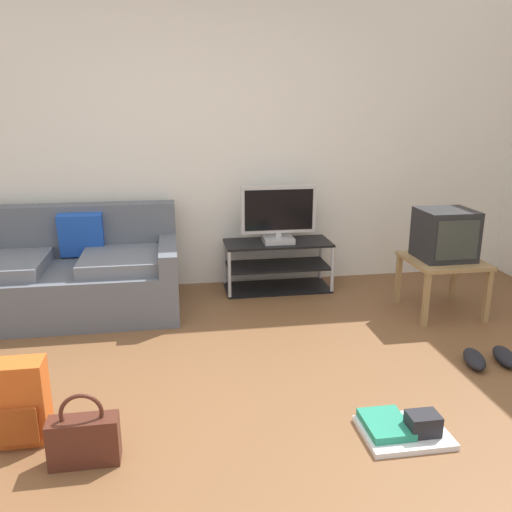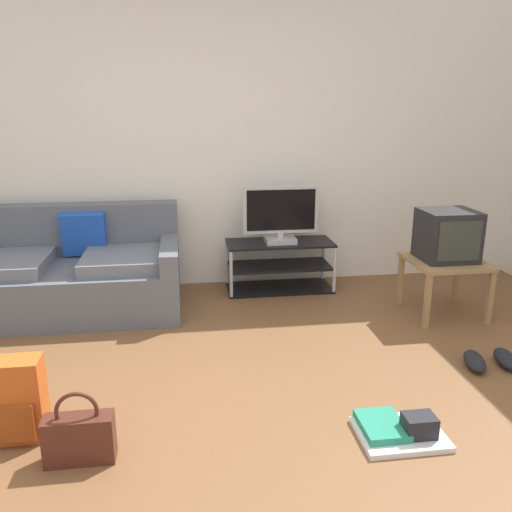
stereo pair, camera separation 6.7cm
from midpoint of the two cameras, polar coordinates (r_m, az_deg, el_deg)
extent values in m
cube|color=brown|center=(2.93, -1.69, -18.32)|extent=(9.00, 9.80, 0.02)
cube|color=silver|center=(4.87, -5.16, 12.53)|extent=(9.00, 0.10, 2.70)
cube|color=#565B66|center=(4.57, -18.99, -3.32)|extent=(1.77, 0.95, 0.39)
cube|color=#565B66|center=(4.82, -18.65, 2.78)|extent=(1.77, 0.20, 0.43)
cube|color=#565B66|center=(4.40, -8.84, 0.49)|extent=(0.14, 0.95, 0.17)
cube|color=slate|center=(4.57, -25.42, -0.82)|extent=(0.71, 0.66, 0.10)
cube|color=slate|center=(4.37, -13.14, -0.36)|extent=(0.71, 0.66, 0.10)
cube|color=blue|center=(4.69, -17.61, 2.30)|extent=(0.36, 0.17, 0.37)
cube|color=black|center=(4.78, 2.98, 1.42)|extent=(0.96, 0.42, 0.02)
cube|color=black|center=(4.84, 2.94, -1.04)|extent=(0.92, 0.40, 0.02)
cube|color=black|center=(4.90, 2.91, -3.44)|extent=(0.96, 0.42, 0.02)
cylinder|color=#B7B7BC|center=(4.59, -2.28, -1.99)|extent=(0.03, 0.03, 0.45)
cylinder|color=#B7B7BC|center=(4.77, 8.85, -1.48)|extent=(0.03, 0.03, 0.45)
cylinder|color=#B7B7BC|center=(4.96, -2.74, -0.61)|extent=(0.03, 0.03, 0.45)
cylinder|color=#B7B7BC|center=(5.12, 7.61, -0.19)|extent=(0.03, 0.03, 0.45)
cube|color=#B2B2B7|center=(4.75, 3.03, 1.75)|extent=(0.27, 0.22, 0.05)
cube|color=#B2B2B7|center=(4.74, 3.04, 2.28)|extent=(0.05, 0.04, 0.04)
cube|color=#B2B2B7|center=(4.69, 3.08, 5.01)|extent=(0.67, 0.04, 0.42)
cube|color=black|center=(4.67, 3.13, 4.95)|extent=(0.61, 0.01, 0.36)
cube|color=#9E7A4C|center=(4.48, 20.15, -0.58)|extent=(0.57, 0.57, 0.03)
cube|color=#9E7A4C|center=(4.22, 18.39, -4.65)|extent=(0.04, 0.04, 0.42)
cube|color=#9E7A4C|center=(4.47, 24.26, -4.14)|extent=(0.04, 0.04, 0.42)
cube|color=#9E7A4C|center=(4.65, 15.67, -2.50)|extent=(0.04, 0.04, 0.42)
cube|color=#9E7A4C|center=(4.88, 21.16, -2.15)|extent=(0.04, 0.04, 0.42)
cube|color=#232326|center=(4.44, 20.29, 2.12)|extent=(0.41, 0.38, 0.40)
cube|color=#333833|center=(4.28, 21.49, 1.49)|extent=(0.34, 0.01, 0.31)
cube|color=#CC561E|center=(2.99, -23.78, -13.92)|extent=(0.27, 0.16, 0.43)
cube|color=#994116|center=(2.95, -24.09, -16.15)|extent=(0.21, 0.04, 0.19)
cylinder|color=#994116|center=(3.09, -24.74, -12.62)|extent=(0.04, 0.04, 0.35)
cylinder|color=#994116|center=(3.05, -21.92, -12.68)|extent=(0.04, 0.04, 0.35)
cube|color=#4C2319|center=(2.77, -17.76, -18.23)|extent=(0.33, 0.12, 0.24)
torus|color=#4C2319|center=(2.69, -18.04, -15.62)|extent=(0.20, 0.02, 0.20)
ellipsoid|color=black|center=(3.78, 22.94, -10.36)|extent=(0.19, 0.30, 0.09)
ellipsoid|color=black|center=(3.89, 25.72, -9.93)|extent=(0.18, 0.30, 0.09)
cube|color=silver|center=(2.97, 15.90, -17.94)|extent=(0.44, 0.34, 0.03)
cube|color=black|center=(2.93, 17.81, -16.97)|extent=(0.16, 0.12, 0.11)
cube|color=#238466|center=(2.94, 14.06, -17.29)|extent=(0.22, 0.28, 0.04)
camera|label=1|loc=(0.03, -89.48, 0.15)|focal=37.17mm
camera|label=2|loc=(0.03, 90.52, -0.15)|focal=37.17mm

